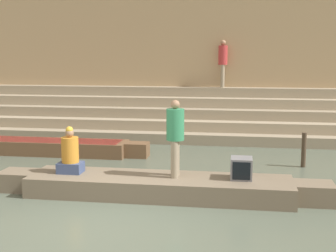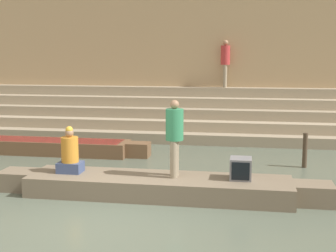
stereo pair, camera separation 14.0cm
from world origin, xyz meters
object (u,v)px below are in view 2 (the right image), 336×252
rowboat_main (158,186)px  moored_boat_shore (51,146)px  person_rowing (70,155)px  mooring_post (305,150)px  person_standing (175,133)px  person_on_steps (225,60)px  tv_set (241,169)px

rowboat_main → moored_boat_shore: size_ratio=1.18×
person_rowing → mooring_post: bearing=41.0°
person_standing → person_on_steps: (0.64, 8.09, 1.41)m
rowboat_main → moored_boat_shore: 5.41m
rowboat_main → person_rowing: bearing=178.3°
person_standing → tv_set: size_ratio=3.32×
mooring_post → person_standing: bearing=-134.6°
moored_boat_shore → rowboat_main: bearing=-44.4°
rowboat_main → tv_set: 1.76m
tv_set → person_on_steps: 8.36m
rowboat_main → person_rowing: (-1.97, 0.05, 0.59)m
tv_set → mooring_post: size_ratio=0.53×
tv_set → moored_boat_shore: (-5.69, 3.54, -0.42)m
person_rowing → person_on_steps: (2.93, 8.12, 1.94)m
person_standing → tv_set: (1.38, 0.04, -0.70)m
person_rowing → tv_set: bearing=11.9°
tv_set → moored_boat_shore: tv_set is taller
person_rowing → mooring_post: (5.31, 3.07, -0.35)m
person_on_steps → mooring_post: bearing=-73.7°
moored_boat_shore → person_on_steps: size_ratio=3.45×
person_rowing → tv_set: size_ratio=2.09×
rowboat_main → tv_set: bearing=3.5°
moored_boat_shore → mooring_post: 7.35m
moored_boat_shore → mooring_post: bearing=-6.0°
moored_boat_shore → mooring_post: mooring_post is taller
rowboat_main → moored_boat_shore: bearing=137.2°
person_rowing → moored_boat_shore: size_ratio=0.17×
rowboat_main → person_standing: person_standing is taller
rowboat_main → person_on_steps: size_ratio=4.06×
person_standing → person_rowing: bearing=-166.5°
person_standing → person_on_steps: 8.24m
person_rowing → person_on_steps: bearing=81.0°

